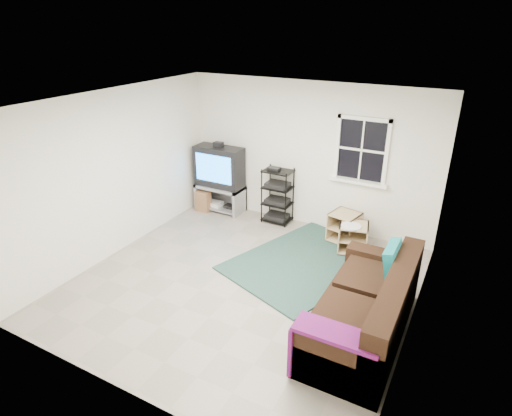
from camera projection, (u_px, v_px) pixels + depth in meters
The scene contains 8 objects.
room at pixel (361, 154), 7.05m from camera, with size 4.60×4.62×4.60m.
tv_unit at pixel (220, 174), 8.31m from camera, with size 0.95×0.47×1.40m.
av_rack at pixel (277, 199), 7.94m from camera, with size 0.53×0.38×1.05m.
side_table_left at pixel (345, 226), 7.29m from camera, with size 0.54×0.54×0.53m.
side_table_right at pixel (353, 235), 6.97m from camera, with size 0.55×0.55×0.52m.
sofa at pixel (366, 311), 5.09m from camera, with size 0.96×2.17×0.99m.
shag_rug at pixel (305, 262), 6.74m from camera, with size 1.71×2.35×0.03m, color black.
paper_bag at pixel (203, 201), 8.49m from camera, with size 0.28×0.18×0.41m, color #8D603F.
Camera 1 is at (2.65, -4.54, 3.55)m, focal length 30.00 mm.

